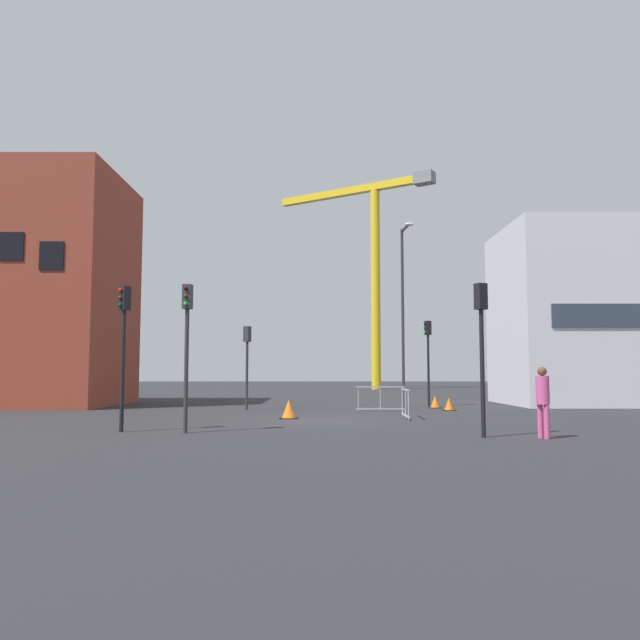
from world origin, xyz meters
name	(u,v)px	position (x,y,z in m)	size (l,w,h in m)	color
ground	(320,420)	(0.00, 0.00, 0.00)	(160.00, 160.00, 0.00)	#28282B
brick_building	(28,290)	(-14.94, 9.44, 5.87)	(9.12, 7.77, 11.73)	brown
office_block	(632,316)	(16.51, 10.43, 4.63)	(13.75, 7.30, 9.26)	silver
construction_crane	(370,248)	(4.91, 36.88, 13.52)	(14.75, 9.75, 20.07)	yellow
streetlamp_tall	(401,303)	(3.90, 7.40, 4.97)	(0.44, 1.67, 8.60)	#2D2D30
traffic_light_verge	(185,333)	(-3.88, -4.40, 2.81)	(0.27, 0.38, 4.21)	#2D2D30
traffic_light_near	(245,353)	(-3.38, 5.83, 2.53)	(0.39, 0.35, 3.74)	#2D2D30
traffic_light_crosswalk	(121,334)	(-5.78, -4.12, 2.80)	(0.34, 0.39, 4.19)	black
traffic_light_median	(479,334)	(4.21, -5.56, 2.73)	(0.39, 0.34, 4.07)	black
traffic_light_island	(426,349)	(5.30, 8.89, 2.83)	(0.39, 0.32, 4.23)	black
pedestrian_walking	(540,396)	(5.68, -5.83, 1.08)	(0.34, 0.34, 1.85)	#D14C8C
safety_barrier_right_run	(403,403)	(3.04, 0.91, 0.56)	(0.10, 2.05, 1.08)	#B2B5BA
safety_barrier_mid_span	(378,398)	(2.53, 5.01, 0.56)	(2.13, 0.12, 1.08)	#9EA0A5
traffic_cone_striped	(447,405)	(5.58, 5.43, 0.26)	(0.55, 0.55, 0.56)	black
traffic_cone_by_barrier	(287,410)	(-1.24, 0.87, 0.32)	(0.68, 0.68, 0.69)	black
traffic_cone_on_verge	(433,402)	(5.31, 7.29, 0.26)	(0.56, 0.56, 0.57)	black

